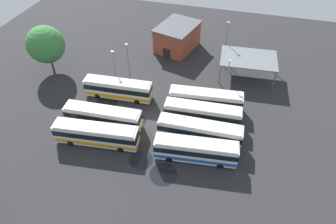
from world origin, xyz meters
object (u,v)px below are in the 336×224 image
Objects in this scene: lamp_post_by_building at (227,77)px; bus_row0_slot0 at (206,100)px; bus_row1_slot3 at (96,134)px; depot_building at (177,37)px; tree_northwest at (46,45)px; bus_row1_slot2 at (103,117)px; lamp_post_far_corner at (128,60)px; lamp_post_near_entrance at (115,67)px; bus_row0_slot1 at (202,114)px; bus_row0_slot3 at (196,150)px; bus_row1_slot0 at (118,89)px; lamp_post_mid_lot at (226,40)px; maintenance_shelter at (249,59)px; bus_row0_slot2 at (200,131)px.

bus_row0_slot0 is at bearing 55.48° from lamp_post_by_building.
depot_building is at bearing -99.25° from bus_row1_slot3.
tree_northwest is (32.22, -3.17, 4.07)m from bus_row0_slot0.
bus_row1_slot2 is 13.85m from lamp_post_far_corner.
bus_row1_slot2 is at bearing 102.09° from lamp_post_near_entrance.
bus_row1_slot2 is at bearing 29.43° from bus_row0_slot0.
bus_row0_slot0 and bus_row0_slot1 have the same top height.
tree_northwest is at bearing -24.12° from bus_row0_slot3.
lamp_post_near_entrance reaches higher than bus_row0_slot1.
lamp_post_mid_lot reaches higher than bus_row1_slot0.
depot_building is 1.03× the size of maintenance_shelter.
lamp_post_mid_lot is (-0.54, -27.77, 2.91)m from bus_row0_slot3.
lamp_post_far_corner is 1.02× the size of lamp_post_near_entrance.
tree_northwest is at bearing -35.11° from bus_row1_slot2.
lamp_post_by_building is (-17.61, -16.68, 2.43)m from bus_row1_slot3.
bus_row0_slot2 is at bearing -162.38° from bus_row1_slot3.
bus_row0_slot3 is at bearing 147.90° from bus_row1_slot0.
bus_row0_slot1 is at bearing 91.59° from bus_row0_slot0.
lamp_post_far_corner is at bearing -120.98° from lamp_post_near_entrance.
bus_row1_slot2 is at bearing 35.15° from lamp_post_by_building.
lamp_post_far_corner reaches higher than bus_row1_slot3.
bus_row1_slot2 is at bearing -10.08° from bus_row0_slot3.
bus_row1_slot3 is 1.15× the size of depot_building.
tree_northwest is (38.41, 8.54, 1.94)m from maintenance_shelter.
tree_northwest reaches higher than bus_row0_slot2.
bus_row0_slot1 is 18.48m from lamp_post_far_corner.
bus_row0_slot2 is 20.91m from lamp_post_far_corner.
lamp_post_far_corner is 18.95m from lamp_post_by_building.
lamp_post_far_corner is 3.19m from lamp_post_near_entrance.
lamp_post_near_entrance is (18.12, -9.94, 2.21)m from bus_row0_slot2.
bus_row1_slot3 is at bearing 3.77° from bus_row0_slot3.
bus_row1_slot3 is at bearing 94.33° from lamp_post_far_corner.
lamp_post_mid_lot is at bearing -91.64° from bus_row0_slot2.
bus_row0_slot1 is at bearing -162.10° from bus_row1_slot2.
lamp_post_near_entrance is at bearing 5.36° from lamp_post_by_building.
lamp_post_by_building is 0.82× the size of tree_northwest.
lamp_post_mid_lot is at bearing -91.12° from bus_row0_slot3.
depot_building is 19.08m from lamp_post_by_building.
bus_row0_slot3 is 0.93× the size of bus_row1_slot3.
bus_row0_slot3 is (-0.14, 3.80, -0.00)m from bus_row0_slot2.
lamp_post_near_entrance is (17.71, -2.23, 2.21)m from bus_row0_slot0.
lamp_post_mid_lot is (5.09, -4.55, 0.77)m from maintenance_shelter.
bus_row1_slot2 is 0.96× the size of bus_row1_slot3.
bus_row1_slot2 is at bearing 92.92° from lamp_post_far_corner.
lamp_post_mid_lot reaches higher than bus_row1_slot2.
maintenance_shelter is at bearing -130.83° from bus_row1_slot3.
bus_row0_slot2 is 1.06× the size of bus_row1_slot0.
lamp_post_near_entrance reaches higher than bus_row0_slot2.
maintenance_shelter is at bearing -111.57° from bus_row0_slot1.
bus_row0_slot2 is at bearing 88.36° from lamp_post_mid_lot.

